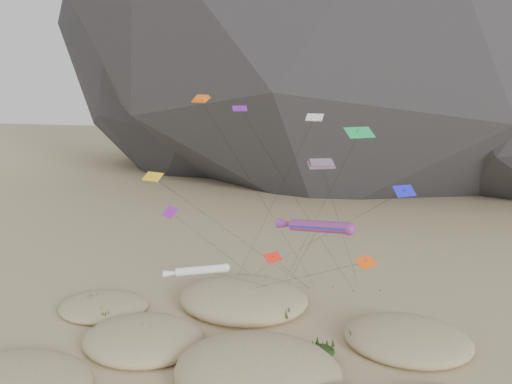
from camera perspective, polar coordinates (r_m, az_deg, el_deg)
dunes at (r=51.50m, az=-2.43°, el=-18.35°), size 50.51×38.73×4.32m
dune_grass at (r=50.33m, az=-0.44°, el=-19.03°), size 41.41×27.50×1.50m
kite_stakes at (r=68.33m, az=4.88°, el=-10.84°), size 19.30×5.58×0.30m
rainbow_tube_kite at (r=51.20m, az=6.93°, el=-3.92°), size 9.41×14.40×13.76m
white_tube_kite at (r=50.29m, az=-6.62°, el=-8.89°), size 9.77×18.45×9.55m
orange_parafoil at (r=55.00m, az=-6.07°, el=10.13°), size 12.50×13.71×25.81m
multi_parafoil at (r=47.53m, az=7.55°, el=2.95°), size 4.94×20.44×20.09m
delta_kites at (r=51.34m, az=3.10°, el=0.38°), size 27.91×18.43×24.57m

